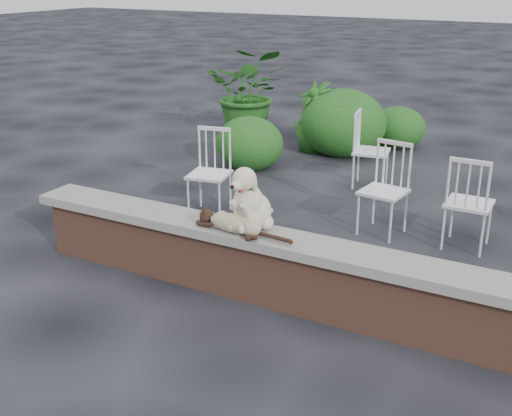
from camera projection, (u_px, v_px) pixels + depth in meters
The scene contains 12 objects.
ground at pixel (358, 322), 4.95m from camera, with size 60.00×60.00×0.00m, color black.
brick_wall at pixel (360, 294), 4.86m from camera, with size 6.00×0.30×0.50m, color brown.
capstone at pixel (362, 259), 4.76m from camera, with size 6.20×0.40×0.08m, color slate.
dog at pixel (253, 196), 5.12m from camera, with size 0.36×0.48×0.55m, color beige, non-canonical shape.
cat at pixel (236, 222), 5.10m from camera, with size 1.04×0.25×0.18m, color tan, non-canonical shape.
chair_c at pixel (469, 202), 6.12m from camera, with size 0.56×0.56×0.94m, color white, non-canonical shape.
chair_e at pixel (371, 150), 7.84m from camera, with size 0.56×0.56×0.94m, color white, non-canonical shape.
chair_a at pixel (209, 173), 6.97m from camera, with size 0.56×0.56×0.94m, color white, non-canonical shape.
chair_b at pixel (384, 190), 6.44m from camera, with size 0.56×0.56×0.94m, color white, non-canonical shape.
potted_plant_a at pixel (249, 92), 10.15m from camera, with size 1.29×1.11×1.43m, color #214A15.
potted_plant_b at pixel (313, 117), 9.38m from camera, with size 0.57×0.57×1.02m, color #214A15.
shrubbery at pixel (331, 129), 9.19m from camera, with size 2.34×2.81×1.00m.
Camera 1 is at (1.36, -4.17, 2.58)m, focal length 44.87 mm.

